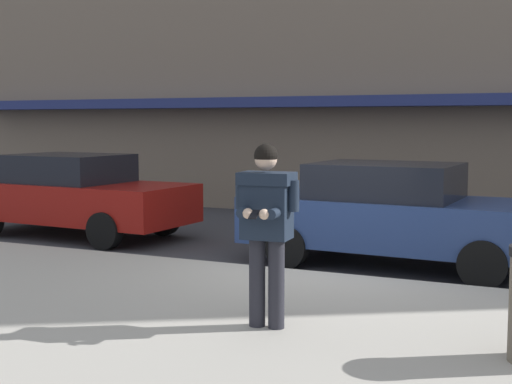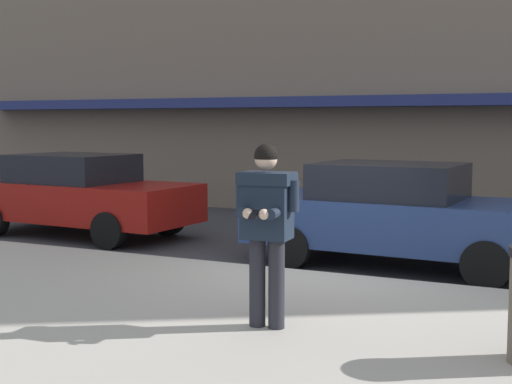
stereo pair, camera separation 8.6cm
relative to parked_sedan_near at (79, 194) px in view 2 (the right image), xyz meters
The scene contains 6 objects.
ground_plane 5.72m from the parked_sedan_near, 15.45° to the right, with size 80.00×80.00×0.00m, color #333338.
sidewalk 7.82m from the parked_sedan_near, 34.01° to the right, with size 32.00×5.30×0.14m, color #A8A399.
curb_paint_line 6.67m from the parked_sedan_near, 12.72° to the right, with size 28.00×0.12×0.01m, color silver.
parked_sedan_near is the anchor object (origin of this frame).
parked_sedan_mid 6.17m from the parked_sedan_near, ahead, with size 4.58×2.09×1.54m.
man_texting_on_phone 7.38m from the parked_sedan_near, 36.71° to the right, with size 0.65×0.60×1.81m.
Camera 2 is at (3.29, -9.12, 2.16)m, focal length 50.00 mm.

